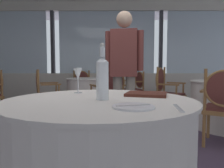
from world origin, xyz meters
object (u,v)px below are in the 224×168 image
side_plate (133,107)px  dining_chair_0_2 (44,90)px  dining_chair_0_1 (83,85)px  diner_person_0 (124,66)px  water_bottle (102,77)px  wine_glass (78,75)px  menu_book (146,94)px  dining_chair_0_0 (134,87)px  dining_chair_0_3 (110,92)px  dining_chair_1_3 (224,102)px  dining_chair_1_2 (166,89)px

side_plate → dining_chair_0_2: 3.32m
dining_chair_0_1 → diner_person_0: size_ratio=0.53×
water_bottle → wine_glass: size_ratio=1.75×
menu_book → dining_chair_0_0: size_ratio=0.31×
menu_book → dining_chair_0_1: (-1.03, 3.80, -0.23)m
water_bottle → dining_chair_0_1: size_ratio=0.37×
wine_glass → diner_person_0: (0.43, 1.24, 0.09)m
wine_glass → diner_person_0: bearing=70.9°
side_plate → wine_glass: 0.73m
side_plate → menu_book: (0.14, 0.47, 0.01)m
wine_glass → water_bottle: bearing=-59.1°
menu_book → dining_chair_0_3: bearing=114.2°
dining_chair_0_0 → dining_chair_0_2: size_ratio=0.95×
dining_chair_1_3 → diner_person_0: size_ratio=0.55×
dining_chair_0_0 → dining_chair_1_3: (0.85, -2.25, 0.02)m
side_plate → dining_chair_0_1: (-0.89, 4.27, -0.22)m
dining_chair_1_3 → diner_person_0: diner_person_0 is taller
side_plate → dining_chair_0_3: size_ratio=0.21×
dining_chair_0_1 → diner_person_0: bearing=-0.3°
menu_book → diner_person_0: diner_person_0 is taller
menu_book → diner_person_0: size_ratio=0.16×
dining_chair_0_0 → dining_chair_0_1: 1.40m
dining_chair_0_2 → dining_chair_1_2: dining_chair_1_2 is taller
dining_chair_1_2 → dining_chair_0_2: bearing=-150.7°
dining_chair_1_3 → diner_person_0: 1.33m
water_bottle → wine_glass: 0.41m
dining_chair_0_2 → side_plate: bearing=-85.7°
dining_chair_0_2 → dining_chair_0_3: bearing=-45.0°
wine_glass → dining_chair_1_3: wine_glass is taller
dining_chair_1_3 → dining_chair_0_2: bearing=92.4°
water_bottle → dining_chair_0_3: (0.01, 2.16, -0.34)m
water_bottle → side_plate: bearing=-57.9°
menu_book → diner_person_0: bearing=109.1°
menu_book → dining_chair_0_3: (-0.30, 1.95, -0.21)m
menu_book → dining_chair_1_2: size_ratio=0.28×
water_bottle → dining_chair_1_3: (1.41, 1.20, -0.35)m
water_bottle → dining_chair_0_3: size_ratio=0.36×
dining_chair_0_1 → dining_chair_0_2: (-0.56, -1.28, 0.00)m
dining_chair_1_2 → dining_chair_1_3: dining_chair_1_2 is taller
dining_chair_0_0 → dining_chair_1_3: bearing=89.1°
wine_glass → dining_chair_0_3: size_ratio=0.20×
water_bottle → menu_book: bearing=34.3°
dining_chair_1_2 → diner_person_0: diner_person_0 is taller
dining_chair_0_0 → side_plate: bearing=62.4°
dining_chair_0_2 → dining_chair_1_3: 3.09m
water_bottle → dining_chair_0_2: water_bottle is taller
water_bottle → dining_chair_0_0: water_bottle is taller
dining_chair_0_0 → dining_chair_0_3: dining_chair_0_3 is taller
water_bottle → dining_chair_0_0: size_ratio=0.38×
dining_chair_0_3 → dining_chair_0_0: bearing=-44.7°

